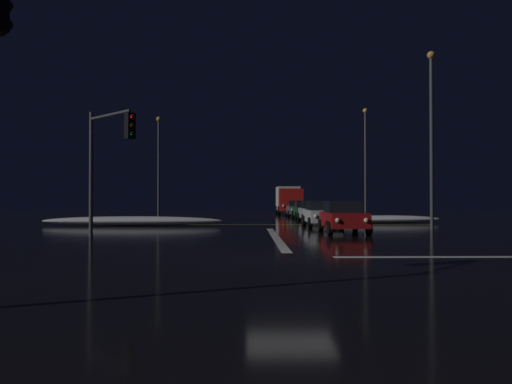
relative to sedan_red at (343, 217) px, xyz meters
name	(u,v)px	position (x,y,z in m)	size (l,w,h in m)	color
ground	(290,259)	(-3.47, -10.53, -0.85)	(120.00, 120.00, 0.10)	black
stop_line_north	(276,237)	(-3.47, -2.72, -0.80)	(0.35, 13.34, 0.01)	white
centre_line_ns	(267,224)	(-3.47, 8.88, -0.80)	(22.00, 0.15, 0.01)	yellow
snow_bank_left_curb	(132,221)	(-12.08, 7.59, -0.51)	(11.47, 1.50, 0.59)	white
snow_bank_right_curb	(387,219)	(5.14, 10.86, -0.53)	(7.49, 1.50, 0.54)	white
sedan_red	(343,217)	(0.00, 0.00, 0.00)	(2.02, 4.33, 1.57)	maroon
sedan_white	(322,214)	(-0.24, 5.70, 0.00)	(2.02, 4.33, 1.57)	silver
sedan_silver	(313,211)	(0.08, 12.30, 0.00)	(2.02, 4.33, 1.57)	#B7B7BC
sedan_green	(305,210)	(0.15, 18.18, 0.00)	(2.02, 4.33, 1.57)	#14512D
sedan_gray	(297,208)	(-0.02, 24.04, 0.00)	(2.02, 4.33, 1.57)	slate
box_truck	(289,199)	(-0.27, 31.08, 0.91)	(2.68, 8.28, 3.08)	red
traffic_signal_nw	(108,149)	(-10.67, -3.33, 3.00)	(2.55, 2.55, 5.55)	#4C4C51
streetlamp_left_far	(159,160)	(-12.38, 18.88, 4.28)	(0.44, 0.44, 8.79)	#424247
streetlamp_right_near	(431,128)	(5.44, 2.88, 4.84)	(0.44, 0.44, 9.87)	#424247
streetlamp_right_far	(366,155)	(5.44, 18.88, 4.68)	(0.44, 0.44, 9.56)	#424247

